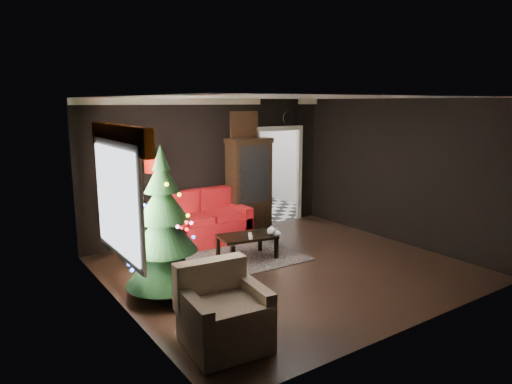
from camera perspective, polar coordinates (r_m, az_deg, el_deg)
floor at (r=7.79m, az=3.78°, el=-9.39°), size 5.50×5.50×0.00m
ceiling at (r=7.30m, az=4.07°, el=11.66°), size 5.50×5.50×0.00m
wall_back at (r=9.48m, az=-5.46°, el=3.03°), size 5.50×0.00×5.50m
wall_front at (r=5.71m, az=19.61°, el=-2.98°), size 5.50×0.00×5.50m
wall_left at (r=6.14m, az=-16.70°, el=-1.84°), size 0.00×5.50×5.50m
wall_right at (r=9.35m, az=17.30°, el=2.46°), size 0.00×5.50×5.50m
doorway at (r=10.45m, az=2.76°, el=1.88°), size 1.10×0.10×2.10m
left_window at (r=6.33m, az=-16.94°, el=-1.02°), size 0.05×1.60×1.40m
valance at (r=6.24m, az=-16.66°, el=6.45°), size 0.12×2.10×0.35m
kitchen_floor at (r=11.87m, az=-1.65°, el=-2.16°), size 3.00×3.00×0.00m
kitchen_window at (r=12.84m, az=-5.21°, el=6.49°), size 0.70×0.06×0.70m
rug at (r=8.22m, az=-1.26°, el=-8.21°), size 2.04×1.52×0.01m
loveseat at (r=9.08m, az=-6.19°, el=-3.14°), size 1.70×0.90×1.00m
curio_cabinet at (r=9.75m, az=-0.90°, el=0.61°), size 0.90×0.45×1.90m
floor_lamp at (r=8.37m, az=-12.48°, el=-2.25°), size 0.37×0.37×1.86m
christmas_tree at (r=6.45m, az=-11.43°, el=-4.18°), size 1.25×1.25×2.12m
armchair at (r=5.31m, az=-3.94°, el=-14.18°), size 1.00×1.00×0.93m
coffee_table at (r=8.09m, az=-1.10°, el=-6.87°), size 1.06×0.74×0.44m
teapot at (r=8.01m, az=1.95°, el=-4.82°), size 0.17×0.17×0.16m
cup_a at (r=7.99m, az=-0.77°, el=-5.26°), size 0.07×0.07×0.05m
cup_b at (r=7.79m, az=-0.67°, el=-5.68°), size 0.08×0.08×0.06m
book at (r=8.08m, az=1.84°, el=-4.42°), size 0.16×0.08×0.23m
wall_clock at (r=10.44m, az=4.11°, el=9.19°), size 0.32×0.32×0.06m
painting at (r=9.75m, az=-1.52°, el=8.31°), size 0.62×0.05×0.52m
kitchen_counter at (r=12.78m, az=-4.57°, el=0.83°), size 1.80×0.60×0.90m
kitchen_table at (r=11.38m, az=-2.12°, el=-0.81°), size 0.70×0.70×0.75m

